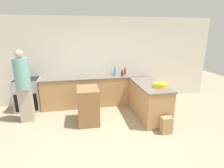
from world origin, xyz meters
name	(u,v)px	position (x,y,z in m)	size (l,w,h in m)	color
ground_plane	(107,140)	(0.00, 0.00, 0.00)	(14.00, 14.00, 0.00)	tan
wall_back	(94,61)	(0.00, 2.39, 1.35)	(8.00, 0.06, 2.70)	silver
counter_back	(96,90)	(0.00, 2.03, 0.47)	(3.31, 0.68, 0.93)	tan
counter_peninsula	(149,100)	(1.31, 0.94, 0.47)	(0.69, 1.56, 0.93)	tan
range_oven	(28,94)	(-2.02, 2.04, 0.47)	(0.71, 0.63, 0.94)	#ADADB2
island_table	(88,105)	(-0.33, 0.90, 0.46)	(0.52, 0.68, 0.92)	brown
mixing_bowl	(160,85)	(1.44, 0.60, 0.98)	(0.32, 0.32, 0.11)	yellow
vinegar_bottle_clear	(112,72)	(0.53, 2.09, 1.02)	(0.08, 0.08, 0.23)	silver
dish_soap_bottle	(115,73)	(0.59, 1.99, 1.02)	(0.07, 0.07, 0.23)	#338CBF
hot_sauce_bottle	(125,72)	(0.94, 2.06, 1.03)	(0.07, 0.07, 0.25)	red
olive_oil_bottle	(115,71)	(0.62, 2.15, 1.03)	(0.06, 0.06, 0.24)	#475B1E
wine_bottle_dark	(122,73)	(0.80, 1.88, 1.01)	(0.07, 0.07, 0.21)	black
person_by_range	(23,84)	(-1.87, 1.26, 1.00)	(0.35, 0.35, 1.84)	#ADA38E
paper_bag	(166,125)	(1.38, 0.03, 0.20)	(0.25, 0.17, 0.40)	#A88456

